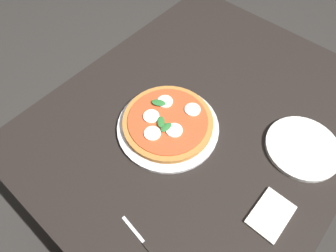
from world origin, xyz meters
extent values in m
plane|color=#2D2B28|center=(0.00, 0.00, 0.00)|extent=(6.00, 6.00, 0.00)
cube|color=black|center=(0.00, 0.00, 0.75)|extent=(1.16, 0.95, 0.04)
cube|color=black|center=(-0.50, -0.39, 0.37)|extent=(0.07, 0.07, 0.73)
cube|color=black|center=(0.50, -0.39, 0.37)|extent=(0.07, 0.07, 0.73)
cube|color=black|center=(-0.50, 0.39, 0.37)|extent=(0.07, 0.07, 0.73)
cylinder|color=silver|center=(0.12, -0.06, 0.78)|extent=(0.33, 0.33, 0.01)
cylinder|color=#B27033|center=(0.11, -0.07, 0.79)|extent=(0.29, 0.29, 0.02)
cylinder|color=#CC4723|center=(0.11, -0.07, 0.80)|extent=(0.26, 0.26, 0.00)
cylinder|color=white|center=(0.18, -0.07, 0.81)|extent=(0.05, 0.05, 0.00)
cylinder|color=white|center=(0.13, -0.02, 0.81)|extent=(0.05, 0.05, 0.00)
cylinder|color=white|center=(0.03, -0.03, 0.81)|extent=(0.05, 0.05, 0.00)
cylinder|color=white|center=(0.07, -0.12, 0.81)|extent=(0.05, 0.05, 0.00)
cylinder|color=white|center=(0.14, -0.11, 0.81)|extent=(0.05, 0.05, 0.00)
ellipsoid|color=#286B2D|center=(0.14, -0.07, 0.81)|extent=(0.05, 0.05, 0.00)
ellipsoid|color=#286B2D|center=(0.09, -0.13, 0.81)|extent=(0.04, 0.05, 0.00)
ellipsoid|color=#286B2D|center=(0.14, -0.05, 0.81)|extent=(0.04, 0.03, 0.00)
cylinder|color=white|center=(-0.10, 0.31, 0.78)|extent=(0.23, 0.23, 0.01)
cube|color=white|center=(0.15, 0.34, 0.78)|extent=(0.13, 0.09, 0.01)
cube|color=silver|center=(0.42, 0.08, 0.77)|extent=(0.02, 0.09, 0.00)
camera|label=1|loc=(0.51, 0.28, 1.57)|focal=30.91mm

